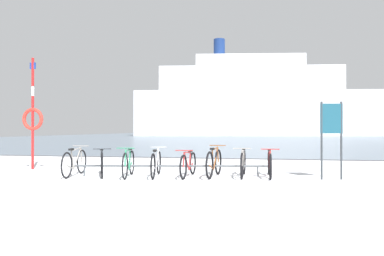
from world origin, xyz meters
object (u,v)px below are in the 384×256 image
at_px(ferry_ship, 252,103).
at_px(bicycle_2, 129,163).
at_px(bicycle_4, 188,164).
at_px(bicycle_5, 214,163).
at_px(bicycle_7, 270,164).
at_px(info_sign, 331,127).
at_px(rescue_post, 33,116).
at_px(bicycle_3, 156,163).
at_px(bicycle_1, 102,163).
at_px(bicycle_6, 243,163).
at_px(bicycle_0, 75,162).

bearing_deg(ferry_ship, bicycle_2, -92.63).
height_order(bicycle_4, bicycle_5, bicycle_5).
distance_m(bicycle_5, ferry_ship, 63.61).
relative_size(bicycle_5, bicycle_7, 0.98).
relative_size(info_sign, rescue_post, 0.56).
bearing_deg(bicycle_3, info_sign, 3.16).
bearing_deg(info_sign, bicycle_2, -175.18).
bearing_deg(bicycle_7, bicycle_1, -172.90).
relative_size(bicycle_2, bicycle_7, 0.95).
bearing_deg(info_sign, bicycle_1, -176.76).
distance_m(bicycle_5, bicycle_6, 0.78).
xyz_separation_m(bicycle_1, bicycle_2, (0.80, -0.10, 0.01)).
relative_size(bicycle_1, bicycle_4, 0.94).
height_order(bicycle_2, info_sign, info_sign).
bearing_deg(bicycle_6, info_sign, -3.93).
distance_m(bicycle_4, bicycle_7, 2.17).
xyz_separation_m(bicycle_1, bicycle_6, (3.81, 0.49, 0.01)).
bearing_deg(bicycle_0, bicycle_5, 7.44).
distance_m(bicycle_3, bicycle_4, 0.87).
xyz_separation_m(bicycle_5, ferry_ship, (0.68, 63.29, 6.28)).
height_order(bicycle_0, bicycle_4, bicycle_0).
bearing_deg(bicycle_0, bicycle_2, 1.80).
relative_size(bicycle_2, bicycle_5, 0.96).
height_order(bicycle_5, rescue_post, rescue_post).
relative_size(info_sign, ferry_ship, 0.04).
height_order(bicycle_6, rescue_post, rescue_post).
bearing_deg(bicycle_3, bicycle_1, -176.54).
bearing_deg(bicycle_2, bicycle_3, 15.15).
relative_size(bicycle_5, ferry_ship, 0.03).
distance_m(bicycle_7, rescue_post, 7.47).
bearing_deg(bicycle_5, ferry_ship, 89.38).
relative_size(bicycle_7, ferry_ship, 0.04).
relative_size(bicycle_2, ferry_ship, 0.03).
distance_m(bicycle_1, bicycle_7, 4.54).
bearing_deg(rescue_post, bicycle_1, -20.81).
height_order(bicycle_0, bicycle_3, bicycle_0).
relative_size(bicycle_0, rescue_post, 0.49).
bearing_deg(bicycle_1, info_sign, 3.24).
xyz_separation_m(bicycle_0, bicycle_4, (3.08, 0.34, -0.03)).
relative_size(bicycle_0, info_sign, 0.87).
distance_m(bicycle_0, info_sign, 6.83).
relative_size(bicycle_6, bicycle_7, 1.00).
bearing_deg(bicycle_1, bicycle_7, 7.10).
xyz_separation_m(bicycle_2, bicycle_6, (3.00, 0.59, -0.01)).
distance_m(bicycle_2, bicycle_7, 3.76).
relative_size(bicycle_1, rescue_post, 0.44).
height_order(bicycle_1, bicycle_3, bicycle_3).
xyz_separation_m(info_sign, rescue_post, (-8.85, 0.73, 0.36)).
bearing_deg(ferry_ship, bicycle_6, -89.93).
distance_m(bicycle_6, ferry_ship, 63.46).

